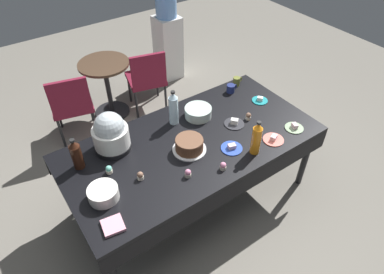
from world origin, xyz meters
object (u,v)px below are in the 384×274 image
(dessert_plate_teal, at_px, (260,100))
(cupcake_vanilla, at_px, (248,116))
(frosted_layer_cake, at_px, (189,145))
(slow_cooker, at_px, (110,133))
(ceramic_snack_bowl, at_px, (103,193))
(maroon_chair_left, at_px, (72,103))
(coffee_mug_olive, at_px, (237,81))
(cupcake_rose, at_px, (140,176))
(dessert_plate_cobalt, at_px, (232,148))
(dessert_plate_coral, at_px, (273,139))
(dessert_plate_sage, at_px, (294,127))
(cupcake_berry, at_px, (223,166))
(round_cafe_table, at_px, (106,79))
(cupcake_mint, at_px, (188,173))
(soda_bottle_cola, at_px, (76,154))
(coffee_mug_navy, at_px, (231,88))
(cupcake_cocoa, at_px, (109,170))
(soda_bottle_water, at_px, (173,108))
(glass_salad_bowl, at_px, (198,112))
(water_cooler, at_px, (168,39))
(maroon_chair_right, at_px, (147,77))
(soda_bottle_orange_juice, at_px, (256,138))
(dessert_plate_charcoal, at_px, (234,123))
(potluck_table, at_px, (192,147))

(dessert_plate_teal, xyz_separation_m, cupcake_vanilla, (-0.29, -0.15, 0.02))
(frosted_layer_cake, relative_size, cupcake_vanilla, 4.17)
(slow_cooker, relative_size, ceramic_snack_bowl, 1.59)
(frosted_layer_cake, height_order, maroon_chair_left, frosted_layer_cake)
(coffee_mug_olive, bearing_deg, cupcake_rose, -158.26)
(dessert_plate_cobalt, relative_size, dessert_plate_coral, 1.01)
(dessert_plate_sage, bearing_deg, cupcake_berry, -178.45)
(cupcake_berry, height_order, round_cafe_table, cupcake_berry)
(cupcake_mint, xyz_separation_m, coffee_mug_olive, (1.13, 0.76, 0.01))
(soda_bottle_cola, relative_size, coffee_mug_navy, 2.33)
(dessert_plate_cobalt, height_order, cupcake_vanilla, cupcake_vanilla)
(ceramic_snack_bowl, xyz_separation_m, coffee_mug_olive, (1.74, 0.59, -0.00))
(dessert_plate_teal, xyz_separation_m, cupcake_rose, (-1.45, -0.23, 0.02))
(frosted_layer_cake, distance_m, coffee_mug_olive, 1.10)
(frosted_layer_cake, bearing_deg, cupcake_mint, -126.62)
(slow_cooker, xyz_separation_m, coffee_mug_olive, (1.47, 0.14, -0.11))
(cupcake_cocoa, xyz_separation_m, soda_bottle_water, (0.74, 0.23, 0.13))
(glass_salad_bowl, bearing_deg, slow_cooker, 176.14)
(glass_salad_bowl, distance_m, cupcake_cocoa, 0.99)
(soda_bottle_cola, bearing_deg, dessert_plate_cobalt, -25.44)
(dessert_plate_sage, height_order, water_cooler, water_cooler)
(cupcake_mint, bearing_deg, maroon_chair_left, 99.85)
(cupcake_berry, bearing_deg, maroon_chair_right, 79.12)
(dessert_plate_sage, relative_size, round_cafe_table, 0.23)
(maroon_chair_left, bearing_deg, round_cafe_table, 23.34)
(cupcake_cocoa, distance_m, soda_bottle_orange_juice, 1.18)
(soda_bottle_cola, bearing_deg, coffee_mug_navy, 4.31)
(dessert_plate_charcoal, height_order, dessert_plate_sage, dessert_plate_charcoal)
(coffee_mug_olive, bearing_deg, soda_bottle_orange_juice, -122.10)
(ceramic_snack_bowl, bearing_deg, dessert_plate_charcoal, 4.58)
(maroon_chair_left, bearing_deg, maroon_chair_right, 0.01)
(potluck_table, relative_size, cupcake_cocoa, 32.59)
(dessert_plate_charcoal, bearing_deg, cupcake_cocoa, 175.10)
(cupcake_mint, xyz_separation_m, water_cooler, (1.29, 2.38, -0.19))
(dessert_plate_coral, height_order, cupcake_vanilla, cupcake_vanilla)
(dessert_plate_coral, height_order, cupcake_cocoa, cupcake_cocoa)
(maroon_chair_left, height_order, maroon_chair_right, same)
(cupcake_mint, bearing_deg, potluck_table, 50.60)
(soda_bottle_orange_juice, height_order, water_cooler, water_cooler)
(soda_bottle_orange_juice, distance_m, soda_bottle_cola, 1.41)
(dessert_plate_teal, relative_size, cupcake_mint, 2.28)
(ceramic_snack_bowl, distance_m, dessert_plate_teal, 1.76)
(cupcake_berry, xyz_separation_m, maroon_chair_left, (-0.58, 1.91, -0.29))
(frosted_layer_cake, bearing_deg, water_cooler, 62.55)
(dessert_plate_charcoal, distance_m, maroon_chair_left, 1.86)
(dessert_plate_teal, distance_m, cupcake_cocoa, 1.61)
(cupcake_rose, relative_size, water_cooler, 0.05)
(slow_cooker, relative_size, soda_bottle_orange_juice, 1.11)
(dessert_plate_charcoal, distance_m, cupcake_mint, 0.75)
(soda_bottle_water, bearing_deg, round_cafe_table, 92.57)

